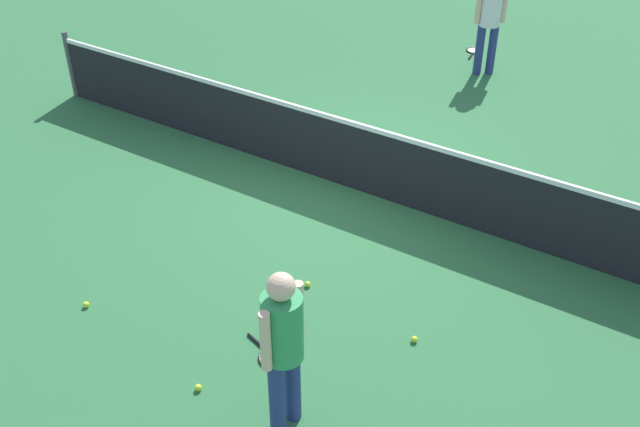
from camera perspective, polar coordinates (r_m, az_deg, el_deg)
ground_plane at (r=9.81m, az=1.74°, el=2.23°), size 40.00×40.00×0.00m
court_net at (r=9.55m, az=1.79°, el=4.76°), size 10.09×0.09×1.07m
player_near_side at (r=6.09m, az=-2.85°, el=-9.76°), size 0.36×0.52×1.70m
player_far_side at (r=12.87m, az=12.90°, el=14.54°), size 0.48×0.48×1.70m
tennis_racket_near_player at (r=7.37m, az=-3.67°, el=-10.86°), size 0.61×0.39×0.03m
tennis_racket_far_player at (r=14.08m, az=11.75°, el=12.09°), size 0.36×0.60×0.03m
tennis_ball_near_player at (r=7.55m, az=7.24°, el=-9.54°), size 0.07×0.07×0.07m
tennis_ball_by_net at (r=7.14m, az=-9.31°, el=-13.03°), size 0.07×0.07×0.07m
tennis_ball_midcourt at (r=8.12m, az=-0.95°, el=-5.44°), size 0.07×0.07×0.07m
tennis_ball_stray_left at (r=8.24m, az=-17.48°, el=-6.68°), size 0.07×0.07×0.07m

